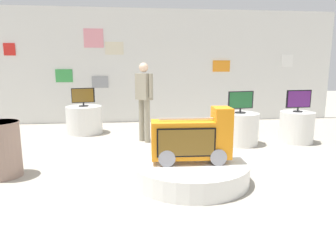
{
  "coord_description": "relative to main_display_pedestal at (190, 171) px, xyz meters",
  "views": [
    {
      "loc": [
        -0.46,
        -4.47,
        1.67
      ],
      "look_at": [
        0.13,
        0.64,
        0.66
      ],
      "focal_mm": 32.84,
      "sensor_mm": 36.0,
      "label": 1
    }
  ],
  "objects": [
    {
      "name": "ground_plane",
      "position": [
        -0.36,
        0.23,
        -0.14
      ],
      "size": [
        30.0,
        30.0,
        0.0
      ],
      "primitive_type": "plane",
      "color": "#A8A091"
    },
    {
      "name": "back_wall_display",
      "position": [
        -0.37,
        5.01,
        1.5
      ],
      "size": [
        11.45,
        0.13,
        3.29
      ],
      "color": "silver",
      "rests_on": "ground"
    },
    {
      "name": "main_display_pedestal",
      "position": [
        0.0,
        0.0,
        0.0
      ],
      "size": [
        1.7,
        1.7,
        0.29
      ],
      "primitive_type": "cylinder",
      "color": "silver",
      "rests_on": "ground"
    },
    {
      "name": "novelty_firetruck_tv",
      "position": [
        0.02,
        -0.01,
        0.47
      ],
      "size": [
        1.15,
        0.46,
        0.8
      ],
      "color": "gray",
      "rests_on": "main_display_pedestal"
    },
    {
      "name": "display_pedestal_left_rear",
      "position": [
        -2.04,
        3.53,
        0.2
      ],
      "size": [
        0.88,
        0.88,
        0.68
      ],
      "primitive_type": "cylinder",
      "color": "silver",
      "rests_on": "ground"
    },
    {
      "name": "tv_on_left_rear",
      "position": [
        -2.04,
        3.53,
        0.78
      ],
      "size": [
        0.55,
        0.24,
        0.45
      ],
      "color": "black",
      "rests_on": "display_pedestal_left_rear"
    },
    {
      "name": "display_pedestal_center_rear",
      "position": [
        2.76,
        2.04,
        0.2
      ],
      "size": [
        0.73,
        0.73,
        0.68
      ],
      "primitive_type": "cylinder",
      "color": "silver",
      "rests_on": "ground"
    },
    {
      "name": "tv_on_center_rear",
      "position": [
        2.76,
        2.03,
        0.8
      ],
      "size": [
        0.57,
        0.2,
        0.48
      ],
      "color": "black",
      "rests_on": "display_pedestal_center_rear"
    },
    {
      "name": "display_pedestal_right_rear",
      "position": [
        1.45,
        2.02,
        0.2
      ],
      "size": [
        0.8,
        0.8,
        0.68
      ],
      "primitive_type": "cylinder",
      "color": "silver",
      "rests_on": "ground"
    },
    {
      "name": "tv_on_right_rear",
      "position": [
        1.45,
        2.02,
        0.79
      ],
      "size": [
        0.58,
        0.23,
        0.46
      ],
      "color": "black",
      "rests_on": "display_pedestal_right_rear"
    },
    {
      "name": "side_table_round",
      "position": [
        -2.83,
        0.51,
        0.29
      ],
      "size": [
        0.61,
        0.61,
        0.85
      ],
      "color": "gray",
      "rests_on": "ground"
    },
    {
      "name": "shopper_browsing_near_truck",
      "position": [
        -0.57,
        2.47,
        0.88
      ],
      "size": [
        0.39,
        0.47,
        1.74
      ],
      "color": "gray",
      "rests_on": "ground"
    }
  ]
}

